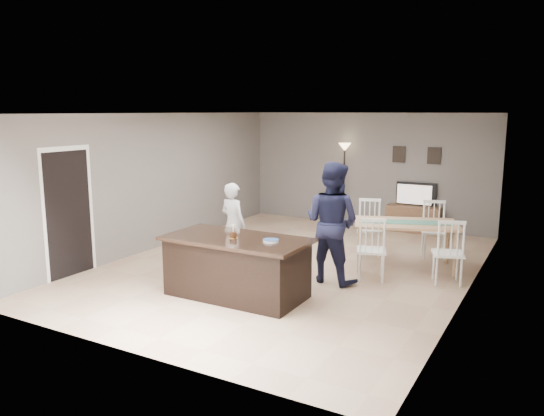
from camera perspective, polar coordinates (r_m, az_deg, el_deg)
The scene contains 14 objects.
floor at distance 9.59m, azimuth 2.11°, elevation -6.22°, with size 8.00×8.00×0.00m, color tan.
room_shell at distance 9.25m, azimuth 2.18°, elevation 3.79°, with size 8.00×8.00×8.00m.
kitchen_island at distance 7.97m, azimuth -3.81°, elevation -6.32°, with size 2.15×1.10×0.90m.
tv_console at distance 12.56m, azimuth 14.93°, elevation -1.15°, with size 1.20×0.40×0.60m, color brown.
television at distance 12.53m, azimuth 15.13°, elevation 1.43°, with size 0.91×0.12×0.53m, color black.
tv_screen_glow at distance 12.46m, azimuth 15.04°, elevation 1.41°, with size 0.78×0.78×0.00m, color orange.
picture_frames at distance 12.57m, azimuth 15.26°, elevation 5.52°, with size 1.10×0.02×0.38m.
doorway at distance 9.39m, azimuth -21.10°, elevation 0.60°, with size 0.00×2.10×2.65m.
woman at distance 9.49m, azimuth -4.21°, elevation -1.75°, with size 0.55×0.36×1.50m, color silver.
man at distance 8.57m, azimuth 6.45°, elevation -1.54°, with size 0.95×0.74×1.96m, color #161832.
birthday_cake at distance 7.82m, azimuth -4.19°, elevation -2.89°, with size 0.13×0.13×0.21m.
plate_stack at distance 7.58m, azimuth -0.11°, elevation -3.53°, with size 0.23×0.23×0.04m.
dining_table at distance 9.58m, azimuth 14.17°, elevation -2.33°, with size 2.25×2.43×1.07m.
floor_lamp at distance 12.92m, azimuth 7.79°, elevation 4.96°, with size 0.30×0.30×1.98m.
Camera 1 is at (4.17, -8.19, 2.75)m, focal length 35.00 mm.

